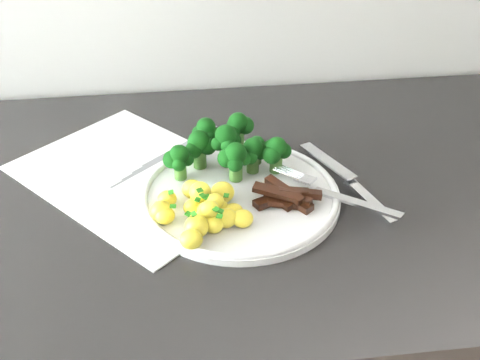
{
  "coord_description": "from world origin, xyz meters",
  "views": [
    {
      "loc": [
        -0.08,
        1.04,
        1.34
      ],
      "look_at": [
        -0.0,
        1.66,
        0.91
      ],
      "focal_mm": 45.67,
      "sensor_mm": 36.0,
      "label": 1
    }
  ],
  "objects_px": {
    "recipe_paper": "(137,176)",
    "broccoli": "(228,146)",
    "knife": "(357,189)",
    "beef_strips": "(285,196)",
    "plate": "(240,195)",
    "potatoes": "(203,210)",
    "fork": "(339,194)"
  },
  "relations": [
    {
      "from": "broccoli",
      "to": "beef_strips",
      "type": "xyz_separation_m",
      "value": [
        0.06,
        -0.09,
        -0.03
      ]
    },
    {
      "from": "recipe_paper",
      "to": "potatoes",
      "type": "xyz_separation_m",
      "value": [
        0.08,
        -0.11,
        0.02
      ]
    },
    {
      "from": "broccoli",
      "to": "beef_strips",
      "type": "height_order",
      "value": "broccoli"
    },
    {
      "from": "plate",
      "to": "potatoes",
      "type": "height_order",
      "value": "potatoes"
    },
    {
      "from": "recipe_paper",
      "to": "knife",
      "type": "bearing_deg",
      "value": -15.13
    },
    {
      "from": "potatoes",
      "to": "beef_strips",
      "type": "relative_size",
      "value": 1.39
    },
    {
      "from": "broccoli",
      "to": "recipe_paper",
      "type": "bearing_deg",
      "value": 176.74
    },
    {
      "from": "plate",
      "to": "knife",
      "type": "xyz_separation_m",
      "value": [
        0.15,
        -0.01,
        0.0
      ]
    },
    {
      "from": "plate",
      "to": "knife",
      "type": "relative_size",
      "value": 1.34
    },
    {
      "from": "fork",
      "to": "knife",
      "type": "xyz_separation_m",
      "value": [
        0.03,
        0.02,
        -0.01
      ]
    },
    {
      "from": "recipe_paper",
      "to": "broccoli",
      "type": "height_order",
      "value": "broccoli"
    },
    {
      "from": "plate",
      "to": "recipe_paper",
      "type": "bearing_deg",
      "value": 152.7
    },
    {
      "from": "broccoli",
      "to": "potatoes",
      "type": "xyz_separation_m",
      "value": [
        -0.04,
        -0.11,
        -0.02
      ]
    },
    {
      "from": "beef_strips",
      "to": "knife",
      "type": "distance_m",
      "value": 0.1
    },
    {
      "from": "beef_strips",
      "to": "plate",
      "type": "bearing_deg",
      "value": 155.48
    },
    {
      "from": "broccoli",
      "to": "fork",
      "type": "xyz_separation_m",
      "value": [
        0.13,
        -0.09,
        -0.03
      ]
    },
    {
      "from": "potatoes",
      "to": "knife",
      "type": "relative_size",
      "value": 0.64
    },
    {
      "from": "recipe_paper",
      "to": "broccoli",
      "type": "distance_m",
      "value": 0.13
    },
    {
      "from": "recipe_paper",
      "to": "beef_strips",
      "type": "distance_m",
      "value": 0.21
    },
    {
      "from": "plate",
      "to": "broccoli",
      "type": "relative_size",
      "value": 1.5
    },
    {
      "from": "fork",
      "to": "beef_strips",
      "type": "bearing_deg",
      "value": 176.66
    },
    {
      "from": "broccoli",
      "to": "fork",
      "type": "height_order",
      "value": "broccoli"
    },
    {
      "from": "potatoes",
      "to": "broccoli",
      "type": "bearing_deg",
      "value": 68.95
    },
    {
      "from": "recipe_paper",
      "to": "plate",
      "type": "distance_m",
      "value": 0.15
    },
    {
      "from": "broccoli",
      "to": "fork",
      "type": "bearing_deg",
      "value": -34.73
    },
    {
      "from": "plate",
      "to": "beef_strips",
      "type": "relative_size",
      "value": 2.91
    },
    {
      "from": "plate",
      "to": "potatoes",
      "type": "relative_size",
      "value": 2.09
    },
    {
      "from": "fork",
      "to": "knife",
      "type": "bearing_deg",
      "value": 33.19
    },
    {
      "from": "recipe_paper",
      "to": "beef_strips",
      "type": "xyz_separation_m",
      "value": [
        0.18,
        -0.09,
        0.02
      ]
    },
    {
      "from": "fork",
      "to": "recipe_paper",
      "type": "bearing_deg",
      "value": 159.08
    },
    {
      "from": "beef_strips",
      "to": "knife",
      "type": "relative_size",
      "value": 0.46
    },
    {
      "from": "broccoli",
      "to": "fork",
      "type": "relative_size",
      "value": 1.23
    }
  ]
}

